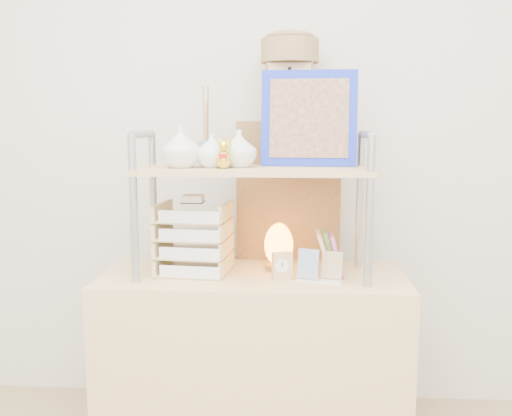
{
  "coord_description": "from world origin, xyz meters",
  "views": [
    {
      "loc": [
        0.15,
        -0.99,
        1.34
      ],
      "look_at": [
        0.01,
        1.2,
        1.01
      ],
      "focal_mm": 40.0,
      "sensor_mm": 36.0,
      "label": 1
    }
  ],
  "objects_px": {
    "letter_tray": "(194,242)",
    "salt_lamp": "(279,246)",
    "cabinet": "(288,269)",
    "desk": "(253,364)"
  },
  "relations": [
    {
      "from": "letter_tray",
      "to": "salt_lamp",
      "type": "relative_size",
      "value": 1.62
    },
    {
      "from": "cabinet",
      "to": "letter_tray",
      "type": "bearing_deg",
      "value": -134.7
    },
    {
      "from": "desk",
      "to": "cabinet",
      "type": "height_order",
      "value": "cabinet"
    },
    {
      "from": "cabinet",
      "to": "letter_tray",
      "type": "height_order",
      "value": "cabinet"
    },
    {
      "from": "desk",
      "to": "cabinet",
      "type": "distance_m",
      "value": 0.5
    },
    {
      "from": "cabinet",
      "to": "salt_lamp",
      "type": "xyz_separation_m",
      "value": [
        -0.04,
        -0.29,
        0.17
      ]
    },
    {
      "from": "cabinet",
      "to": "salt_lamp",
      "type": "relative_size",
      "value": 6.99
    },
    {
      "from": "letter_tray",
      "to": "salt_lamp",
      "type": "height_order",
      "value": "letter_tray"
    },
    {
      "from": "letter_tray",
      "to": "cabinet",
      "type": "bearing_deg",
      "value": 44.56
    },
    {
      "from": "desk",
      "to": "cabinet",
      "type": "xyz_separation_m",
      "value": [
        0.14,
        0.37,
        0.3
      ]
    }
  ]
}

